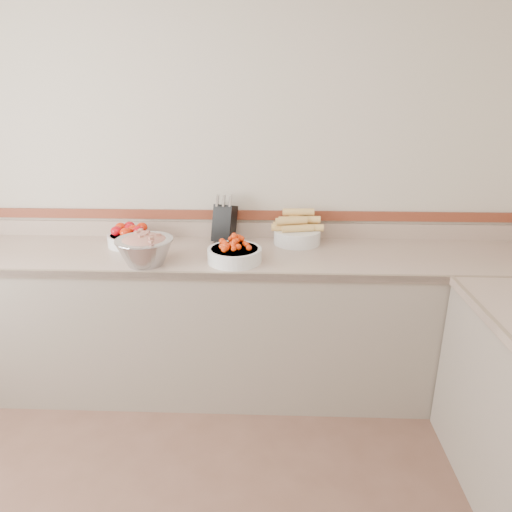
{
  "coord_description": "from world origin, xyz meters",
  "views": [
    {
      "loc": [
        0.43,
        -0.85,
        1.79
      ],
      "look_at": [
        0.35,
        1.35,
        1.0
      ],
      "focal_mm": 32.0,
      "sensor_mm": 36.0,
      "label": 1
    }
  ],
  "objects_px": {
    "tomato_bowl": "(130,236)",
    "cherry_tomato_bowl": "(235,253)",
    "corn_bowl": "(297,232)",
    "knife_block": "(224,222)",
    "rhubarb_bowl": "(145,249)"
  },
  "relations": [
    {
      "from": "tomato_bowl",
      "to": "cherry_tomato_bowl",
      "type": "distance_m",
      "value": 0.72
    },
    {
      "from": "cherry_tomato_bowl",
      "to": "corn_bowl",
      "type": "height_order",
      "value": "corn_bowl"
    },
    {
      "from": "cherry_tomato_bowl",
      "to": "knife_block",
      "type": "bearing_deg",
      "value": 104.25
    },
    {
      "from": "tomato_bowl",
      "to": "corn_bowl",
      "type": "height_order",
      "value": "corn_bowl"
    },
    {
      "from": "knife_block",
      "to": "cherry_tomato_bowl",
      "type": "xyz_separation_m",
      "value": [
        0.09,
        -0.37,
        -0.07
      ]
    },
    {
      "from": "knife_block",
      "to": "tomato_bowl",
      "type": "relative_size",
      "value": 1.14
    },
    {
      "from": "cherry_tomato_bowl",
      "to": "corn_bowl",
      "type": "distance_m",
      "value": 0.5
    },
    {
      "from": "tomato_bowl",
      "to": "cherry_tomato_bowl",
      "type": "xyz_separation_m",
      "value": [
        0.67,
        -0.27,
        -0.0
      ]
    },
    {
      "from": "cherry_tomato_bowl",
      "to": "corn_bowl",
      "type": "xyz_separation_m",
      "value": [
        0.36,
        0.35,
        0.02
      ]
    },
    {
      "from": "cherry_tomato_bowl",
      "to": "tomato_bowl",
      "type": "bearing_deg",
      "value": 158.22
    },
    {
      "from": "knife_block",
      "to": "corn_bowl",
      "type": "relative_size",
      "value": 0.94
    },
    {
      "from": "tomato_bowl",
      "to": "cherry_tomato_bowl",
      "type": "relative_size",
      "value": 0.88
    },
    {
      "from": "tomato_bowl",
      "to": "corn_bowl",
      "type": "bearing_deg",
      "value": 4.5
    },
    {
      "from": "tomato_bowl",
      "to": "rhubarb_bowl",
      "type": "xyz_separation_m",
      "value": [
        0.19,
        -0.33,
        0.03
      ]
    },
    {
      "from": "cherry_tomato_bowl",
      "to": "rhubarb_bowl",
      "type": "xyz_separation_m",
      "value": [
        -0.49,
        -0.06,
        0.04
      ]
    }
  ]
}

